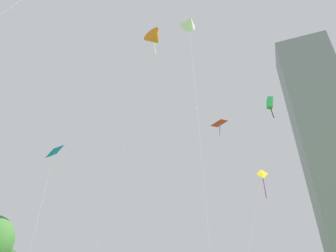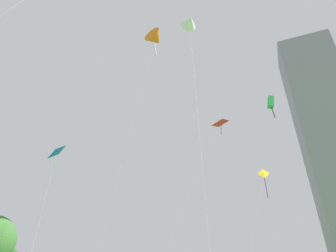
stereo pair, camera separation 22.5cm
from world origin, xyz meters
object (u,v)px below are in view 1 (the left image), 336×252
kite_flying_1 (270,103)px  kite_flying_3 (155,39)px  kite_flying_0 (262,176)px  kite_flying_6 (54,152)px  kite_flying_7 (189,22)px  kite_flying_4 (219,124)px  distant_highrise_0 (330,144)px

kite_flying_1 → kite_flying_3: bearing=178.7°
kite_flying_0 → kite_flying_1: 9.22m
kite_flying_3 → kite_flying_1: bearing=-1.3°
kite_flying_1 → kite_flying_3: size_ratio=0.62×
kite_flying_6 → kite_flying_7: size_ratio=0.71×
kite_flying_3 → kite_flying_6: 25.86m
kite_flying_0 → kite_flying_6: bearing=167.1°
kite_flying_4 → kite_flying_7: kite_flying_7 is taller
kite_flying_6 → kite_flying_0: bearing=-12.9°
kite_flying_1 → kite_flying_7: (-8.94, -3.27, 11.31)m
kite_flying_3 → kite_flying_7: (5.08, -3.59, -1.40)m
kite_flying_4 → kite_flying_6: 28.36m
kite_flying_6 → distant_highrise_0: bearing=39.3°
kite_flying_6 → kite_flying_7: kite_flying_7 is taller
kite_flying_7 → kite_flying_0: bearing=49.7°
kite_flying_3 → kite_flying_7: kite_flying_3 is taller
kite_flying_4 → kite_flying_6: size_ratio=1.04×
kite_flying_0 → kite_flying_7: kite_flying_7 is taller
kite_flying_7 → kite_flying_4: bearing=73.5°
kite_flying_3 → distant_highrise_0: 99.98m
kite_flying_1 → kite_flying_6: (-33.14, 13.72, 1.58)m
kite_flying_7 → kite_flying_6: bearing=144.9°
kite_flying_4 → kite_flying_6: (-28.01, 4.10, -1.59)m
kite_flying_3 → distant_highrise_0: (59.65, 77.95, 19.02)m
kite_flying_3 → kite_flying_6: (-19.12, 13.40, -11.12)m
kite_flying_0 → kite_flying_3: 24.21m
kite_flying_7 → distant_highrise_0: bearing=56.2°
kite_flying_7 → distant_highrise_0: (54.57, 81.53, 20.42)m
kite_flying_3 → kite_flying_7: bearing=-35.2°
kite_flying_1 → kite_flying_4: bearing=118.1°
kite_flying_0 → kite_flying_4: bearing=142.8°
kite_flying_3 → kite_flying_7: 6.37m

